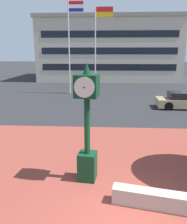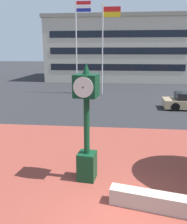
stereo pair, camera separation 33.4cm
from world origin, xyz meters
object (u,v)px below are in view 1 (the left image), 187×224
car_street_mid (183,101)px  flagpole_secondary (97,42)px  civic_building (109,49)px  street_clock (87,124)px  flagpole_primary (70,40)px

car_street_mid → flagpole_secondary: 10.26m
flagpole_secondary → car_street_mid: bearing=-40.4°
car_street_mid → civic_building: size_ratio=0.20×
car_street_mid → civic_building: civic_building is taller
civic_building → car_street_mid: bearing=-74.7°
street_clock → civic_building: bearing=96.3°
street_clock → car_street_mid: street_clock is taller
flagpole_secondary → civic_building: (1.17, 15.26, -0.58)m
flagpole_secondary → civic_building: size_ratio=0.42×
street_clock → car_street_mid: 12.85m
car_street_mid → flagpole_primary: 12.33m
street_clock → flagpole_primary: size_ratio=0.43×
street_clock → flagpole_secondary: size_ratio=0.46×
car_street_mid → civic_building: 22.34m
civic_building → street_clock: bearing=-91.4°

